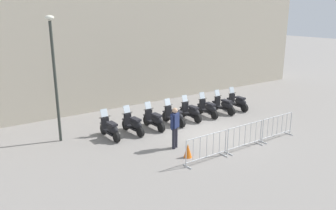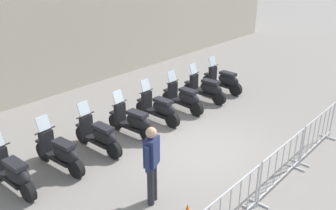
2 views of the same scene
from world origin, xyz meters
name	(u,v)px [view 1 (image 1 of 2)]	position (x,y,z in m)	size (l,w,h in m)	color
ground_plane	(206,132)	(0.00, 0.00, 0.00)	(120.00, 120.00, 0.00)	gray
motorcycle_0	(110,129)	(-4.20, 1.37, 0.45)	(0.62, 1.72, 1.24)	black
motorcycle_1	(134,124)	(-3.06, 1.47, 0.45)	(0.66, 1.72, 1.24)	black
motorcycle_2	(155,120)	(-1.92, 1.60, 0.45)	(0.62, 1.72, 1.24)	black
motorcycle_3	(174,116)	(-0.77, 1.70, 0.45)	(0.65, 1.72, 1.24)	black
motorcycle_4	(191,112)	(0.35, 1.92, 0.45)	(0.59, 1.72, 1.24)	black
motorcycle_5	(208,108)	(1.49, 2.02, 0.45)	(0.56, 1.73, 1.24)	black
motorcycle_6	(224,105)	(2.64, 2.13, 0.45)	(0.64, 1.72, 1.24)	black
motorcycle_7	(238,102)	(3.77, 2.30, 0.45)	(0.56, 1.73, 1.24)	black
barrier_segment_0	(207,148)	(-1.78, -2.58, 0.52)	(1.97, 0.65, 1.07)	#B2B5B7
barrier_segment_1	(245,137)	(0.27, -2.33, 0.52)	(1.97, 0.65, 1.07)	#B2B5B7
barrier_segment_2	(277,127)	(2.33, -2.09, 0.52)	(1.97, 0.65, 1.07)	#B2B5B7
street_lamp	(54,67)	(-6.22, 2.16, 3.25)	(0.36, 0.36, 5.32)	#2D332D
officer_near_row_end	(175,126)	(-2.21, -0.90, 0.98)	(0.49, 0.37, 1.73)	#23232D
traffic_cone	(188,151)	(-2.21, -1.94, 0.28)	(0.32, 0.32, 0.55)	orange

